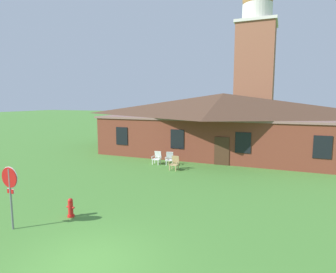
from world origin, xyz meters
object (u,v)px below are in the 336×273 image
lawn_chair_left_end (175,163)px  stop_sign (10,185)px  lawn_chair_by_porch (157,157)px  fire_hydrant (71,208)px  lawn_chair_near_door (170,158)px

lawn_chair_left_end → stop_sign: bearing=-102.3°
lawn_chair_by_porch → fire_hydrant: 10.22m
stop_sign → lawn_chair_near_door: (1.46, 11.97, -1.18)m
fire_hydrant → stop_sign: bearing=-125.4°
stop_sign → lawn_chair_left_end: (2.34, 10.73, -1.18)m
lawn_chair_near_door → fire_hydrant: size_ratio=1.21×
lawn_chair_by_porch → lawn_chair_near_door: (0.99, 0.07, 0.00)m
lawn_chair_near_door → lawn_chair_left_end: same height
lawn_chair_by_porch → stop_sign: bearing=-92.3°
lawn_chair_by_porch → lawn_chair_left_end: size_ratio=1.00×
lawn_chair_left_end → fire_hydrant: bearing=-97.1°
lawn_chair_near_door → lawn_chair_left_end: 1.51m
fire_hydrant → lawn_chair_by_porch: bearing=94.2°
stop_sign → fire_hydrant: bearing=54.6°
lawn_chair_near_door → fire_hydrant: bearing=-91.4°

